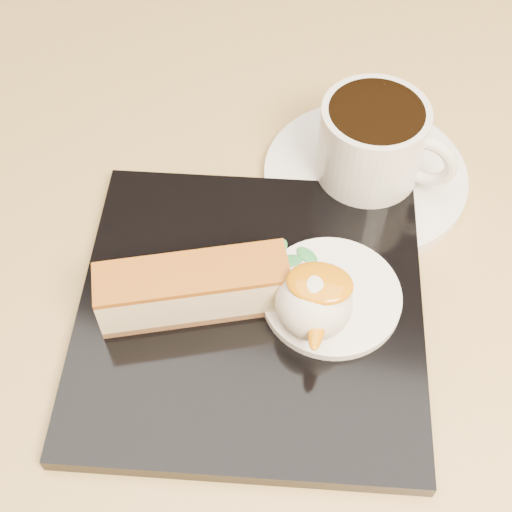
% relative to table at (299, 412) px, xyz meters
% --- Properties ---
extents(table, '(0.80, 0.80, 0.72)m').
position_rel_table_xyz_m(table, '(0.00, 0.00, 0.00)').
color(table, black).
rests_on(table, ground).
extents(dessert_plate, '(0.24, 0.24, 0.01)m').
position_rel_table_xyz_m(dessert_plate, '(-0.04, -0.01, 0.16)').
color(dessert_plate, black).
rests_on(dessert_plate, table).
extents(cheesecake, '(0.12, 0.07, 0.04)m').
position_rel_table_xyz_m(cheesecake, '(-0.07, -0.01, 0.19)').
color(cheesecake, brown).
rests_on(cheesecake, dessert_plate).
extents(cream_smear, '(0.09, 0.09, 0.01)m').
position_rel_table_xyz_m(cream_smear, '(0.01, 0.01, 0.17)').
color(cream_smear, white).
rests_on(cream_smear, dessert_plate).
extents(ice_cream_scoop, '(0.05, 0.05, 0.05)m').
position_rel_table_xyz_m(ice_cream_scoop, '(0.00, -0.01, 0.19)').
color(ice_cream_scoop, white).
rests_on(ice_cream_scoop, cream_smear).
extents(mango_sauce, '(0.04, 0.03, 0.01)m').
position_rel_table_xyz_m(mango_sauce, '(0.00, -0.01, 0.21)').
color(mango_sauce, orange).
rests_on(mango_sauce, ice_cream_scoop).
extents(mint_sprig, '(0.04, 0.03, 0.00)m').
position_rel_table_xyz_m(mint_sprig, '(-0.02, 0.03, 0.17)').
color(mint_sprig, '#2E8F42').
rests_on(mint_sprig, cream_smear).
extents(saucer, '(0.15, 0.15, 0.01)m').
position_rel_table_xyz_m(saucer, '(0.02, 0.12, 0.16)').
color(saucer, white).
rests_on(saucer, table).
extents(coffee_cup, '(0.10, 0.07, 0.06)m').
position_rel_table_xyz_m(coffee_cup, '(0.03, 0.12, 0.20)').
color(coffee_cup, white).
rests_on(coffee_cup, saucer).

